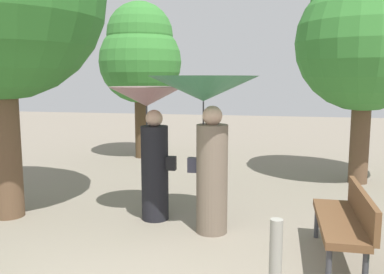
{
  "coord_description": "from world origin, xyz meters",
  "views": [
    {
      "loc": [
        1.29,
        -3.15,
        2.06
      ],
      "look_at": [
        0.0,
        2.98,
        1.17
      ],
      "focal_mm": 38.42,
      "sensor_mm": 36.0,
      "label": 1
    }
  ],
  "objects_px": {
    "person_left": "(150,127)",
    "person_right": "(206,114)",
    "tree_mid_left": "(140,54)",
    "path_marker_post": "(276,260)",
    "park_bench": "(347,218)",
    "tree_near_right": "(366,30)"
  },
  "relations": [
    {
      "from": "person_left",
      "to": "tree_near_right",
      "type": "relative_size",
      "value": 0.43
    },
    {
      "from": "tree_near_right",
      "to": "person_left",
      "type": "bearing_deg",
      "value": -139.8
    },
    {
      "from": "person_left",
      "to": "person_right",
      "type": "distance_m",
      "value": 0.97
    },
    {
      "from": "park_bench",
      "to": "tree_mid_left",
      "type": "relative_size",
      "value": 0.38
    },
    {
      "from": "person_right",
      "to": "path_marker_post",
      "type": "xyz_separation_m",
      "value": [
        0.94,
        -1.59,
        -1.21
      ]
    },
    {
      "from": "person_left",
      "to": "path_marker_post",
      "type": "relative_size",
      "value": 2.49
    },
    {
      "from": "tree_mid_left",
      "to": "person_right",
      "type": "bearing_deg",
      "value": -62.25
    },
    {
      "from": "path_marker_post",
      "to": "person_left",
      "type": "bearing_deg",
      "value": 133.31
    },
    {
      "from": "tree_mid_left",
      "to": "path_marker_post",
      "type": "bearing_deg",
      "value": -61.51
    },
    {
      "from": "park_bench",
      "to": "path_marker_post",
      "type": "distance_m",
      "value": 1.26
    },
    {
      "from": "person_right",
      "to": "tree_near_right",
      "type": "height_order",
      "value": "tree_near_right"
    },
    {
      "from": "path_marker_post",
      "to": "tree_near_right",
      "type": "bearing_deg",
      "value": 71.85
    },
    {
      "from": "person_right",
      "to": "park_bench",
      "type": "distance_m",
      "value": 2.12
    },
    {
      "from": "park_bench",
      "to": "tree_near_right",
      "type": "distance_m",
      "value": 4.61
    },
    {
      "from": "person_left",
      "to": "person_right",
      "type": "relative_size",
      "value": 0.93
    },
    {
      "from": "person_right",
      "to": "tree_mid_left",
      "type": "height_order",
      "value": "tree_mid_left"
    },
    {
      "from": "tree_mid_left",
      "to": "person_left",
      "type": "bearing_deg",
      "value": -69.59
    },
    {
      "from": "park_bench",
      "to": "person_left",
      "type": "bearing_deg",
      "value": -109.97
    },
    {
      "from": "person_right",
      "to": "tree_mid_left",
      "type": "relative_size",
      "value": 0.53
    },
    {
      "from": "person_right",
      "to": "park_bench",
      "type": "bearing_deg",
      "value": -101.21
    },
    {
      "from": "person_right",
      "to": "tree_mid_left",
      "type": "distance_m",
      "value": 5.61
    },
    {
      "from": "tree_near_right",
      "to": "path_marker_post",
      "type": "xyz_separation_m",
      "value": [
        -1.57,
        -4.8,
        -2.58
      ]
    }
  ]
}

